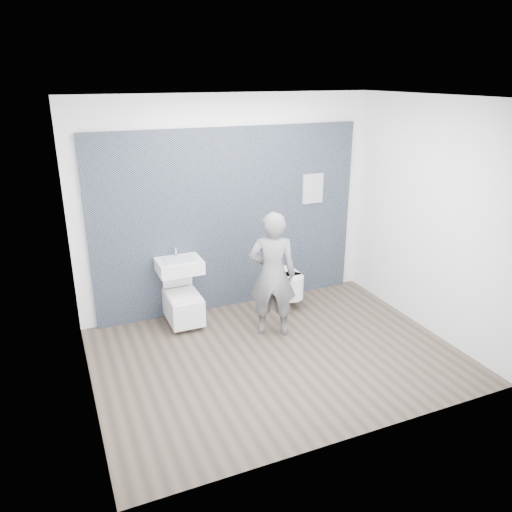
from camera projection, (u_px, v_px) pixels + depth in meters
name	position (u px, v px, depth m)	size (l,w,h in m)	color
ground	(277.00, 355.00, 5.68)	(4.00, 4.00, 0.00)	brown
room_shell	(279.00, 207.00, 5.08)	(4.00, 4.00, 4.00)	white
tile_wall	(232.00, 303.00, 6.94)	(3.60, 0.06, 2.40)	black
washbasin	(179.00, 266.00, 6.19)	(0.55, 0.41, 0.41)	white
toilet_square	(183.00, 305.00, 6.30)	(0.40, 0.59, 0.79)	white
toilet_rounded	(287.00, 284.00, 6.81)	(0.35, 0.59, 0.32)	white
info_placard	(309.00, 291.00, 7.35)	(0.30, 0.03, 0.40)	white
visitor	(272.00, 275.00, 5.91)	(0.56, 0.37, 1.54)	slate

